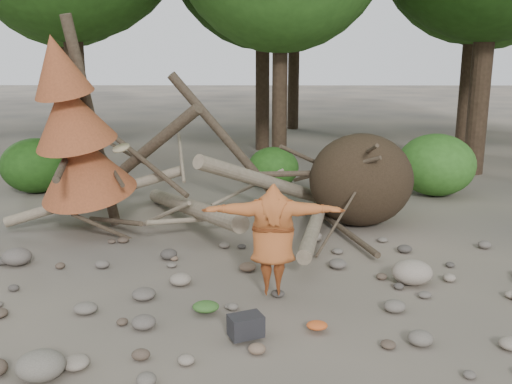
{
  "coord_description": "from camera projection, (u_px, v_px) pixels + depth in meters",
  "views": [
    {
      "loc": [
        0.5,
        -7.54,
        3.6
      ],
      "look_at": [
        0.4,
        1.5,
        1.4
      ],
      "focal_mm": 40.0,
      "sensor_mm": 36.0,
      "label": 1
    }
  ],
  "objects": [
    {
      "name": "ground",
      "position": [
        227.0,
        311.0,
        8.18
      ],
      "size": [
        120.0,
        120.0,
        0.0
      ],
      "primitive_type": "plane",
      "color": "#514C44",
      "rests_on": "ground"
    },
    {
      "name": "deadfall_pile",
      "position": [
        334.0,
        182.0,
        12.05
      ],
      "size": [
        8.55,
        5.24,
        3.3
      ],
      "color": "#332619",
      "rests_on": "ground"
    },
    {
      "name": "dead_conifer",
      "position": [
        75.0,
        133.0,
        10.99
      ],
      "size": [
        2.06,
        2.16,
        4.35
      ],
      "color": "#4C3F30",
      "rests_on": "ground"
    },
    {
      "name": "bush_left",
      "position": [
        36.0,
        165.0,
        15.07
      ],
      "size": [
        1.8,
        1.8,
        1.44
      ],
      "primitive_type": "ellipsoid",
      "color": "#204C14",
      "rests_on": "ground"
    },
    {
      "name": "bush_mid",
      "position": [
        273.0,
        168.0,
        15.62
      ],
      "size": [
        1.4,
        1.4,
        1.12
      ],
      "primitive_type": "ellipsoid",
      "color": "#2B601B",
      "rests_on": "ground"
    },
    {
      "name": "bush_right",
      "position": [
        436.0,
        165.0,
        14.74
      ],
      "size": [
        2.0,
        2.0,
        1.6
      ],
      "primitive_type": "ellipsoid",
      "color": "#367223",
      "rests_on": "ground"
    },
    {
      "name": "frisbee_thrower",
      "position": [
        273.0,
        239.0,
        8.43
      ],
      "size": [
        3.29,
        0.72,
        2.32
      ],
      "color": "#AE5627",
      "rests_on": "ground"
    },
    {
      "name": "backpack",
      "position": [
        246.0,
        330.0,
        7.32
      ],
      "size": [
        0.5,
        0.43,
        0.28
      ],
      "primitive_type": "cube",
      "rotation": [
        0.0,
        0.0,
        0.41
      ],
      "color": "black",
      "rests_on": "ground"
    },
    {
      "name": "cloth_green",
      "position": [
        206.0,
        310.0,
        8.06
      ],
      "size": [
        0.38,
        0.32,
        0.14
      ],
      "primitive_type": "ellipsoid",
      "color": "#345E25",
      "rests_on": "ground"
    },
    {
      "name": "cloth_orange",
      "position": [
        317.0,
        329.0,
        7.55
      ],
      "size": [
        0.28,
        0.23,
        0.1
      ],
      "primitive_type": "ellipsoid",
      "color": "#BF5020",
      "rests_on": "ground"
    },
    {
      "name": "boulder_front_left",
      "position": [
        41.0,
        366.0,
        6.44
      ],
      "size": [
        0.56,
        0.5,
        0.33
      ],
      "primitive_type": "ellipsoid",
      "color": "slate",
      "rests_on": "ground"
    },
    {
      "name": "boulder_mid_right",
      "position": [
        412.0,
        272.0,
        9.12
      ],
      "size": [
        0.65,
        0.58,
        0.39
      ],
      "primitive_type": "ellipsoid",
      "color": "gray",
      "rests_on": "ground"
    },
    {
      "name": "boulder_mid_left",
      "position": [
        17.0,
        257.0,
        9.94
      ],
      "size": [
        0.51,
        0.46,
        0.3
      ],
      "primitive_type": "ellipsoid",
      "color": "#605851",
      "rests_on": "ground"
    }
  ]
}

